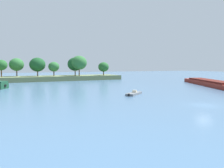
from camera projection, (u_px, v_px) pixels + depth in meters
The scene contains 4 objects.
ground_plane at pixel (204, 105), 34.96m from camera, with size 400.00×400.00×0.00m, color #476B8E.
treeline_island at pixel (31, 73), 90.97m from camera, with size 80.56×14.41×10.58m.
small_motorboat at pixel (134, 94), 47.84m from camera, with size 5.47×4.61×0.96m.
cargo_barge at pixel (212, 83), 69.29m from camera, with size 23.05×35.94×5.86m.
Camera 1 is at (-28.82, -23.90, 6.08)m, focal length 36.06 mm.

